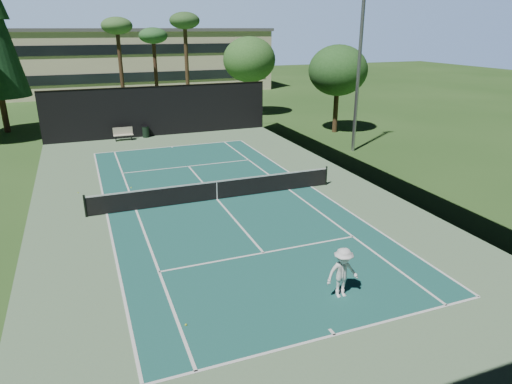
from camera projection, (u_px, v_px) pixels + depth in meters
ground at (217, 200)px, 23.62m from camera, size 160.00×160.00×0.00m
apron_slab at (217, 199)px, 23.62m from camera, size 18.00×32.00×0.01m
court_surface at (217, 199)px, 23.62m from camera, size 10.97×23.77×0.01m
court_lines at (217, 199)px, 23.62m from camera, size 11.07×23.87×0.01m
tennis_net at (217, 189)px, 23.43m from camera, size 12.90×0.10×1.10m
fence at (216, 162)px, 23.00m from camera, size 18.04×32.05×4.03m
player at (343, 273)px, 14.85m from camera, size 1.15×0.68×1.75m
tennis_ball_a at (186, 325)px, 13.62m from camera, size 0.07×0.07×0.07m
tennis_ball_b at (131, 188)px, 25.28m from camera, size 0.07×0.07×0.07m
tennis_ball_c at (263, 176)px, 27.30m from camera, size 0.06×0.06×0.06m
tennis_ball_d at (78, 193)px, 24.51m from camera, size 0.06×0.06×0.06m
park_bench at (123, 134)px, 35.81m from camera, size 1.50×0.45×1.02m
trash_bin at (146, 132)px, 36.82m from camera, size 0.56×0.56×0.95m
palm_a at (117, 30)px, 41.19m from camera, size 2.80×2.80×9.32m
palm_b at (153, 39)px, 44.42m from camera, size 2.80×2.80×8.42m
palm_c at (185, 25)px, 42.22m from camera, size 2.80×2.80×9.77m
decid_tree_a at (249, 60)px, 44.47m from camera, size 5.12×5.12×7.62m
decid_tree_b at (338, 71)px, 37.18m from camera, size 4.80×4.80×7.14m
campus_building at (120, 60)px, 62.50m from camera, size 40.50×12.50×8.30m
light_pole at (360, 58)px, 30.77m from camera, size 0.90×0.25×12.22m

